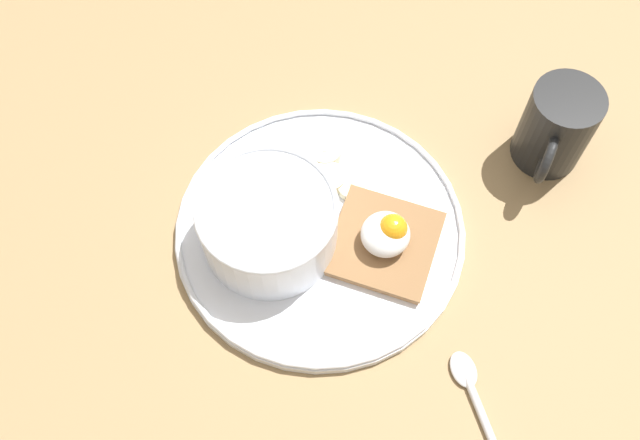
{
  "coord_description": "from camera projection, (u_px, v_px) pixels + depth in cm",
  "views": [
    {
      "loc": [
        26.89,
        19.23,
        68.63
      ],
      "look_at": [
        0.0,
        0.0,
        5.0
      ],
      "focal_mm": 40.0,
      "sensor_mm": 36.0,
      "label": 1
    }
  ],
  "objects": [
    {
      "name": "banana_slice_front",
      "position": [
        325.0,
        153.0,
        0.77
      ],
      "size": [
        5.12,
        5.13,
        1.58
      ],
      "color": "beige",
      "rests_on": "plate"
    },
    {
      "name": "banana_slice_right",
      "position": [
        302.0,
        167.0,
        0.76
      ],
      "size": [
        4.61,
        4.59,
        1.47
      ],
      "color": "#F7E2BA",
      "rests_on": "plate"
    },
    {
      "name": "banana_slice_left",
      "position": [
        328.0,
        179.0,
        0.75
      ],
      "size": [
        4.02,
        4.0,
        1.45
      ],
      "color": "beige",
      "rests_on": "plate"
    },
    {
      "name": "toast_slice",
      "position": [
        384.0,
        243.0,
        0.72
      ],
      "size": [
        12.89,
        12.89,
        1.06
      ],
      "color": "olive",
      "rests_on": "plate"
    },
    {
      "name": "oatmeal_bowl",
      "position": [
        268.0,
        223.0,
        0.7
      ],
      "size": [
        13.81,
        13.81,
        7.15
      ],
      "color": "white",
      "rests_on": "plate"
    },
    {
      "name": "poached_egg",
      "position": [
        387.0,
        233.0,
        0.7
      ],
      "size": [
        4.98,
        4.92,
        3.91
      ],
      "color": "white",
      "rests_on": "toast_slice"
    },
    {
      "name": "spoon",
      "position": [
        472.0,
        390.0,
        0.66
      ],
      "size": [
        7.66,
        9.3,
        0.8
      ],
      "color": "silver",
      "rests_on": "ground_plane"
    },
    {
      "name": "banana_slice_back",
      "position": [
        350.0,
        187.0,
        0.75
      ],
      "size": [
        3.92,
        3.91,
        1.02
      ],
      "color": "#F3E9B9",
      "rests_on": "plate"
    },
    {
      "name": "ground_plane",
      "position": [
        320.0,
        237.0,
        0.75
      ],
      "size": [
        120.0,
        120.0,
        2.0
      ],
      "primitive_type": "cube",
      "color": "#967950",
      "rests_on": "ground"
    },
    {
      "name": "plate",
      "position": [
        320.0,
        230.0,
        0.74
      ],
      "size": [
        29.97,
        29.97,
        1.6
      ],
      "color": "white",
      "rests_on": "ground_plane"
    },
    {
      "name": "coffee_mug",
      "position": [
        556.0,
        127.0,
        0.74
      ],
      "size": [
        11.0,
        7.42,
        9.8
      ],
      "color": "black",
      "rests_on": "ground_plane"
    }
  ]
}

